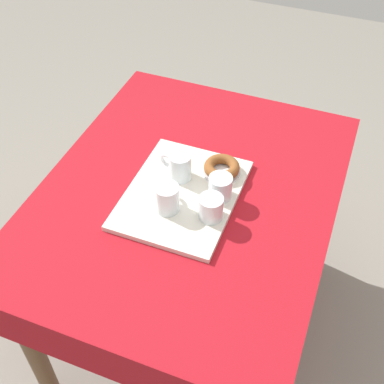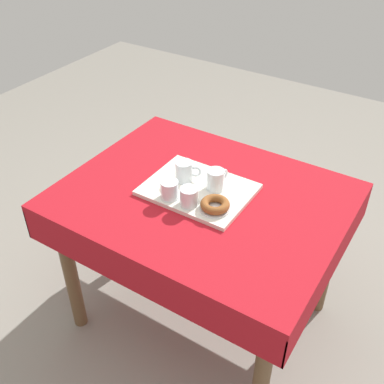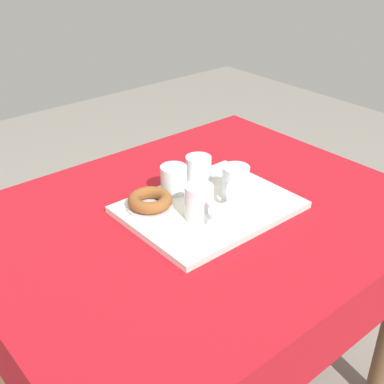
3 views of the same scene
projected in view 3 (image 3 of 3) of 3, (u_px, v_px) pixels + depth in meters
The scene contains 8 objects.
dining_table at pixel (199, 250), 1.38m from camera, with size 1.15×0.91×0.76m.
serving_tray at pixel (209, 207), 1.33m from camera, with size 0.43×0.33×0.02m, color silver.
tea_mug_left at pixel (199, 203), 1.24m from camera, with size 0.07×0.11×0.09m.
tea_mug_right at pixel (235, 183), 1.33m from camera, with size 0.10×0.08×0.09m.
water_glass_near at pixel (175, 180), 1.37m from camera, with size 0.07×0.07×0.08m.
water_glass_far at pixel (198, 171), 1.42m from camera, with size 0.07×0.07×0.08m.
donut_plate_left at pixel (150, 207), 1.30m from camera, with size 0.12×0.12×0.01m, color silver.
sugar_donut_left at pixel (150, 200), 1.29m from camera, with size 0.12×0.12×0.03m, color brown.
Camera 3 is at (0.74, 0.85, 1.46)m, focal length 47.03 mm.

